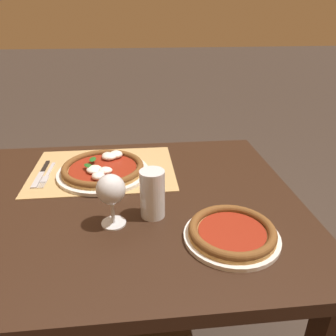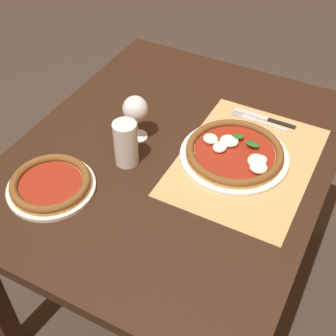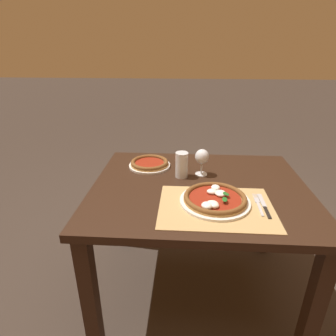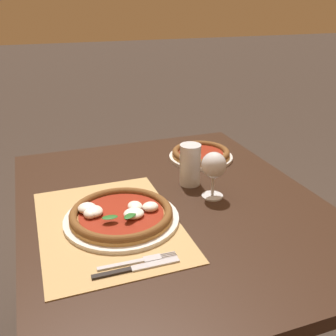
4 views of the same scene
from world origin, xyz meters
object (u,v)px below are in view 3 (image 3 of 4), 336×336
at_px(wine_glass, 202,158).
at_px(fork, 258,204).
at_px(pizza_far, 150,164).
at_px(knife, 264,206).
at_px(pizza_near, 215,199).
at_px(pint_glass, 182,165).

bearing_deg(wine_glass, fork, -51.87).
height_order(pizza_far, fork, pizza_far).
distance_m(pizza_far, knife, 0.73).
distance_m(pizza_near, pint_glass, 0.33).
relative_size(pizza_far, pint_glass, 1.76).
height_order(pizza_near, wine_glass, wine_glass).
xyz_separation_m(pizza_near, pizza_far, (-0.36, 0.42, -0.00)).
relative_size(pizza_far, wine_glass, 1.64).
bearing_deg(pizza_far, fork, -36.71).
relative_size(wine_glass, knife, 0.72).
relative_size(pizza_near, knife, 1.55).
bearing_deg(knife, pint_glass, 142.36).
xyz_separation_m(pizza_near, knife, (0.23, -0.02, -0.02)).
bearing_deg(pint_glass, fork, -38.37).
height_order(pizza_near, knife, pizza_near).
distance_m(fork, knife, 0.03).
xyz_separation_m(pizza_near, fork, (0.20, -0.01, -0.02)).
bearing_deg(pizza_near, pizza_far, 131.14).
bearing_deg(pizza_far, pint_glass, -33.46).
xyz_separation_m(wine_glass, fork, (0.25, -0.32, -0.10)).
height_order(pizza_near, pizza_far, pizza_near).
distance_m(pizza_far, pint_glass, 0.25).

